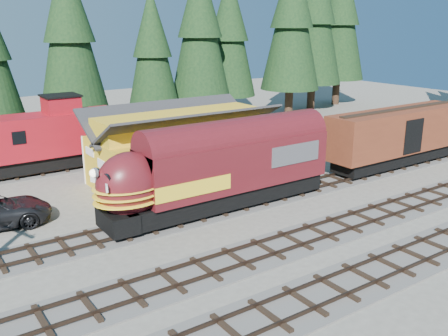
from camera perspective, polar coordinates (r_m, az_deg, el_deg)
ground at (r=27.68m, az=6.22°, el=-6.76°), size 120.00×120.00×0.00m
track_siding at (r=37.02m, az=13.96°, el=-1.05°), size 68.00×3.20×0.33m
track_main_south at (r=33.60m, az=21.59°, el=-3.53°), size 68.00×3.20×0.33m
track_spur at (r=39.26m, az=-23.23°, el=-0.93°), size 32.00×3.20×0.33m
depot at (r=34.97m, az=-4.92°, el=3.30°), size 12.80×7.00×5.30m
conifer_backdrop at (r=50.33m, az=-4.13°, el=15.73°), size 80.87×23.69×16.89m
locomotive at (r=28.96m, az=-1.16°, el=-0.53°), size 15.06×2.99×4.09m
boxcar at (r=40.41m, az=19.17°, el=3.56°), size 13.17×2.82×4.14m
caboose at (r=39.32m, az=-19.14°, el=3.36°), size 10.07×2.92×5.24m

